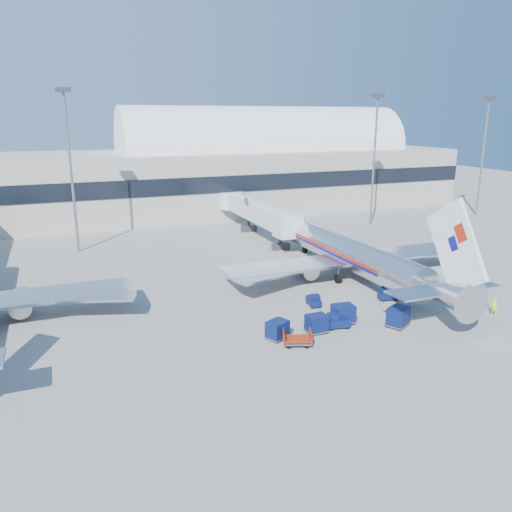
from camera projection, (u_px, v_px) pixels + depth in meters
name	position (u px, v px, depth m)	size (l,w,h in m)	color
ground	(295.00, 301.00, 52.68)	(260.00, 260.00, 0.00)	gray
terminal	(103.00, 178.00, 95.75)	(170.00, 28.15, 21.00)	#B2AA9E
airliner_main	(354.00, 255.00, 59.53)	(32.00, 37.26, 12.07)	silver
jetbridge_near	(254.00, 211.00, 81.89)	(4.40, 27.50, 6.25)	silver
mast_west	(69.00, 147.00, 68.30)	(2.00, 1.20, 22.60)	slate
mast_east	(375.00, 141.00, 86.32)	(2.00, 1.20, 22.60)	slate
mast_far_east	(485.00, 139.00, 95.33)	(2.00, 1.20, 22.60)	slate
barrier_near	(420.00, 273.00, 60.84)	(3.00, 0.55, 0.90)	#9E9E96
barrier_mid	(441.00, 270.00, 62.03)	(3.00, 0.55, 0.90)	#9E9E96
barrier_far	(462.00, 267.00, 63.22)	(3.00, 0.55, 0.90)	#9E9E96
tug_lead	(337.00, 321.00, 45.86)	(2.35, 1.42, 1.44)	#091443
tug_right	(387.00, 295.00, 52.89)	(2.24, 1.48, 1.34)	#091443
tug_left	(314.00, 300.00, 51.24)	(1.33, 2.20, 1.35)	#091443
cart_train_a	(343.00, 314.00, 46.79)	(2.21, 1.76, 1.83)	#091443
cart_train_b	(317.00, 323.00, 44.78)	(1.97, 1.54, 1.69)	#091443
cart_train_c	(277.00, 329.00, 43.54)	(2.33, 2.11, 1.67)	#091443
cart_solo_near	(398.00, 316.00, 46.08)	(2.63, 2.42, 1.87)	#091443
cart_solo_far	(442.00, 291.00, 53.43)	(1.83, 1.50, 1.46)	#091443
cart_open_red	(297.00, 340.00, 42.43)	(2.83, 2.42, 0.64)	slate
ramp_worker	(494.00, 307.00, 48.90)	(0.60, 0.40, 1.65)	#D1E117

